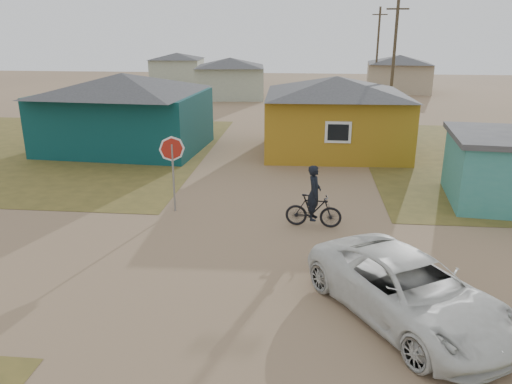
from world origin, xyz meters
TOP-DOWN VIEW (x-y plane):
  - ground at (0.00, 0.00)m, footprint 120.00×120.00m
  - grass_nw at (-14.00, 13.00)m, footprint 20.00×18.00m
  - house_teal at (-8.50, 13.50)m, footprint 8.93×7.08m
  - house_yellow at (2.50, 14.00)m, footprint 7.72×6.76m
  - house_pale_west at (-6.00, 34.00)m, footprint 7.04×6.15m
  - house_beige_east at (10.00, 40.00)m, footprint 6.95×6.05m
  - house_pale_north at (-14.00, 46.00)m, footprint 6.28×5.81m
  - utility_pole_near at (6.50, 22.00)m, footprint 1.40×0.20m
  - utility_pole_far at (7.50, 38.00)m, footprint 1.40×0.20m
  - stop_sign at (-3.53, 4.47)m, footprint 0.89×0.07m
  - cyclist at (1.36, 3.50)m, footprint 1.88×0.70m
  - vehicle at (3.42, -1.77)m, footprint 4.78×5.70m

SIDE VIEW (x-z plane):
  - ground at x=0.00m, z-range 0.00..0.00m
  - grass_nw at x=-14.00m, z-range 0.00..0.01m
  - vehicle at x=3.42m, z-range 0.00..1.45m
  - cyclist at x=1.36m, z-range -0.28..1.80m
  - house_pale_north at x=-14.00m, z-range 0.05..3.45m
  - house_pale_west at x=-6.00m, z-range 0.06..3.66m
  - house_beige_east at x=10.00m, z-range 0.06..3.66m
  - stop_sign at x=-3.53m, z-range 0.62..3.34m
  - house_yellow at x=2.50m, z-range 0.05..3.95m
  - house_teal at x=-8.50m, z-range 0.05..4.05m
  - utility_pole_near at x=6.50m, z-range 0.14..8.14m
  - utility_pole_far at x=7.50m, z-range 0.14..8.14m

